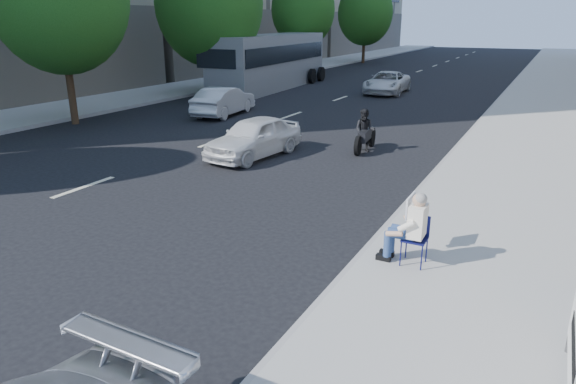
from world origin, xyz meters
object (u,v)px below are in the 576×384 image
Objects in this scene: white_sedan_near at (254,137)px; white_sedan_far at (387,83)px; motorcycle at (365,132)px; bus at (271,62)px; white_sedan_mid at (224,101)px; seated_protester at (410,224)px.

white_sedan_near is 0.82× the size of white_sedan_far.
motorcycle reaches higher than white_sedan_far.
white_sedan_far is 0.37× the size of bus.
motorcycle is (3.60, -14.16, 0.01)m from white_sedan_far.
white_sedan_near is at bearing -148.10° from motorcycle.
white_sedan_near is at bearing -91.54° from white_sedan_far.
white_sedan_mid is 8.78m from motorcycle.
seated_protester is at bearing -33.52° from white_sedan_near.
motorcycle reaches higher than white_sedan_near.
white_sedan_far is (4.44, 10.62, -0.02)m from white_sedan_mid.
white_sedan_mid is 11.51m from white_sedan_far.
white_sedan_far is at bearing 108.00° from seated_protester.
white_sedan_mid is (-5.13, 5.83, 0.01)m from white_sedan_near.
bus is (-14.43, 20.94, 0.76)m from seated_protester.
white_sedan_far is 2.22× the size of motorcycle.
bus is at bearing 124.43° from white_sedan_near.
white_sedan_mid reaches higher than white_sedan_near.
motorcycle is 0.17× the size of bus.
bus reaches higher than seated_protester.
bus reaches higher than white_sedan_near.
seated_protester is 0.11× the size of bus.
bus is (-2.84, 9.57, 0.99)m from white_sedan_mid.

